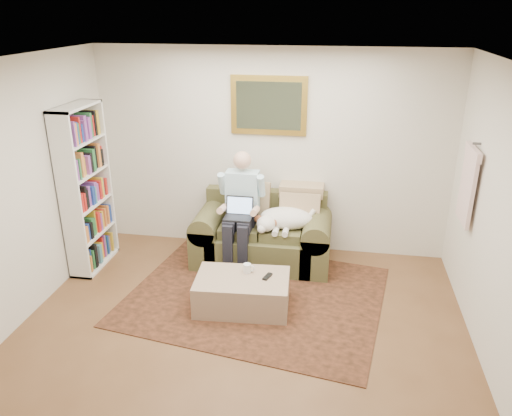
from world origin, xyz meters
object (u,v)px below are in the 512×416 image
(seated_man, at_px, (240,212))
(bookshelf, at_px, (86,189))
(sleeping_dog, at_px, (286,218))
(sofa, at_px, (262,240))
(laptop, at_px, (239,212))
(ottoman, at_px, (242,292))
(coffee_mug, at_px, (247,268))

(seated_man, distance_m, bookshelf, 1.86)
(sleeping_dog, height_order, bookshelf, bookshelf)
(sleeping_dog, distance_m, bookshelf, 2.43)
(sofa, relative_size, laptop, 5.15)
(sofa, height_order, laptop, laptop)
(ottoman, distance_m, bookshelf, 2.28)
(sofa, xyz_separation_m, ottoman, (-0.04, -1.09, -0.11))
(ottoman, distance_m, coffee_mug, 0.26)
(sofa, height_order, bookshelf, bookshelf)
(coffee_mug, bearing_deg, ottoman, -103.44)
(seated_man, height_order, sleeping_dog, seated_man)
(sofa, height_order, seated_man, seated_man)
(laptop, relative_size, bookshelf, 0.16)
(sleeping_dog, height_order, ottoman, sleeping_dog)
(ottoman, relative_size, bookshelf, 0.49)
(seated_man, xyz_separation_m, coffee_mug, (0.24, -0.81, -0.30))
(sleeping_dog, bearing_deg, coffee_mug, -109.89)
(coffee_mug, bearing_deg, sofa, 89.18)
(sleeping_dog, relative_size, coffee_mug, 6.97)
(seated_man, xyz_separation_m, laptop, (-0.00, -0.07, 0.03))
(sofa, relative_size, seated_man, 1.19)
(ottoman, bearing_deg, bookshelf, 162.22)
(sofa, bearing_deg, laptop, -138.98)
(laptop, xyz_separation_m, coffee_mug, (0.24, -0.74, -0.34))
(sofa, relative_size, coffee_mug, 16.92)
(laptop, bearing_deg, bookshelf, -173.18)
(laptop, height_order, bookshelf, bookshelf)
(seated_man, distance_m, laptop, 0.07)
(laptop, bearing_deg, sofa, 41.02)
(sleeping_dog, xyz_separation_m, coffee_mug, (-0.32, -0.88, -0.24))
(sofa, bearing_deg, ottoman, -92.31)
(laptop, bearing_deg, coffee_mug, -72.08)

